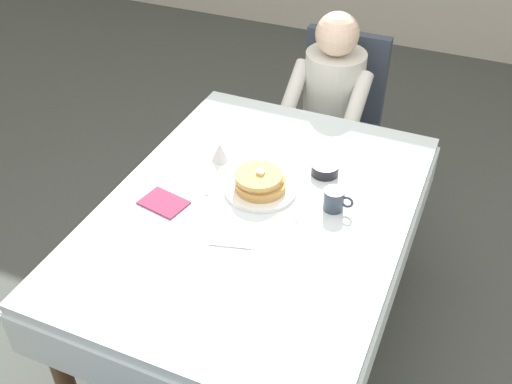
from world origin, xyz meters
TOP-DOWN VIEW (x-y plane):
  - ground_plane at (0.00, 0.00)m, footprint 14.00×14.00m
  - dining_table_main at (0.00, 0.00)m, footprint 1.12×1.52m
  - chair_diner at (-0.02, 1.17)m, footprint 0.44×0.45m
  - diner_person at (-0.02, 1.01)m, footprint 0.40×0.43m
  - plate_breakfast at (-0.02, 0.11)m, footprint 0.28×0.28m
  - breakfast_stack at (-0.03, 0.10)m, footprint 0.20×0.20m
  - cup_coffee at (0.27, 0.11)m, footprint 0.11×0.08m
  - bowl_butter at (0.17, 0.31)m, footprint 0.11×0.11m
  - syrup_pitcher at (-0.26, 0.24)m, footprint 0.08×0.08m
  - fork_left_of_plate at (-0.21, 0.09)m, footprint 0.03×0.18m
  - knife_right_of_plate at (0.17, 0.09)m, footprint 0.02×0.20m
  - spoon_near_edge at (0.00, -0.22)m, footprint 0.15×0.05m
  - napkin_folded at (-0.33, -0.11)m, footprint 0.19×0.15m

SIDE VIEW (x-z plane):
  - ground_plane at x=0.00m, z-range 0.00..0.00m
  - chair_diner at x=-0.02m, z-range 0.06..0.99m
  - dining_table_main at x=0.00m, z-range 0.28..1.02m
  - diner_person at x=-0.02m, z-range 0.11..1.23m
  - fork_left_of_plate at x=-0.21m, z-range 0.74..0.74m
  - knife_right_of_plate at x=0.17m, z-range 0.74..0.74m
  - spoon_near_edge at x=0.00m, z-range 0.74..0.74m
  - napkin_folded at x=-0.33m, z-range 0.74..0.75m
  - plate_breakfast at x=-0.02m, z-range 0.74..0.76m
  - bowl_butter at x=0.17m, z-range 0.74..0.78m
  - syrup_pitcher at x=-0.26m, z-range 0.74..0.81m
  - cup_coffee at x=0.27m, z-range 0.74..0.83m
  - breakfast_stack at x=-0.03m, z-range 0.75..0.83m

